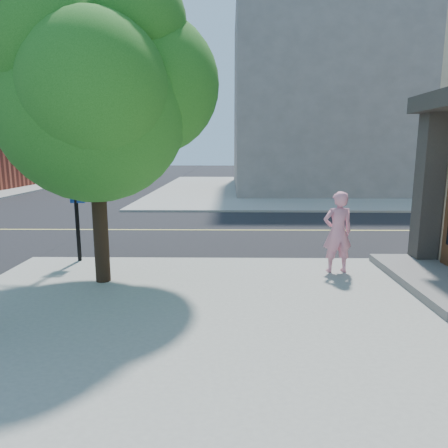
{
  "coord_description": "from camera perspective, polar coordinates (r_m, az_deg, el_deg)",
  "views": [
    {
      "loc": [
        4.57,
        -10.89,
        3.11
      ],
      "look_at": [
        4.43,
        -1.15,
        1.3
      ],
      "focal_mm": 32.13,
      "sensor_mm": 36.0,
      "label": 1
    }
  ],
  "objects": [
    {
      "name": "man_on_phone",
      "position": [
        10.19,
        15.85,
        -1.12
      ],
      "size": [
        0.79,
        0.57,
        2.01
      ],
      "primitive_type": "imported",
      "rotation": [
        0.0,
        0.0,
        3.26
      ],
      "color": "pink",
      "rests_on": "sidewalk_se"
    },
    {
      "name": "signal_pole",
      "position": [
        12.08,
        -28.73,
        9.24
      ],
      "size": [
        3.25,
        0.37,
        3.67
      ],
      "rotation": [
        0.0,
        0.0,
        0.06
      ],
      "color": "black",
      "rests_on": "sidewalk_se"
    },
    {
      "name": "filler_ne",
      "position": [
        34.45,
        17.47,
        16.75
      ],
      "size": [
        18.0,
        16.0,
        14.0
      ],
      "primitive_type": "cube",
      "color": "slate",
      "rests_on": "sidewalk_ne"
    },
    {
      "name": "road_ew",
      "position": [
        16.35,
        -15.42,
        -0.8
      ],
      "size": [
        140.0,
        9.0,
        0.01
      ],
      "primitive_type": "cube",
      "color": "black",
      "rests_on": "ground"
    },
    {
      "name": "sidewalk_ne",
      "position": [
        33.74,
        16.24,
        4.92
      ],
      "size": [
        29.0,
        25.0,
        0.12
      ],
      "primitive_type": "cube",
      "color": "gray",
      "rests_on": "ground"
    },
    {
      "name": "street_tree",
      "position": [
        9.39,
        -17.51,
        18.41
      ],
      "size": [
        5.08,
        4.62,
        6.74
      ],
      "rotation": [
        0.0,
        0.0,
        0.38
      ],
      "color": "black",
      "rests_on": "sidewalk_se"
    },
    {
      "name": "ground",
      "position": [
        12.21,
        -21.26,
        -4.96
      ],
      "size": [
        140.0,
        140.0,
        0.0
      ],
      "primitive_type": "plane",
      "color": "black",
      "rests_on": "ground"
    }
  ]
}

